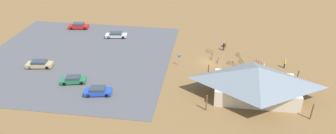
% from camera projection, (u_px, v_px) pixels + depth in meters
% --- Properties ---
extents(ground, '(160.00, 160.00, 0.00)m').
position_uv_depth(ground, '(210.00, 63.00, 60.72)').
color(ground, brown).
rests_on(ground, ground).
extents(parking_lot_asphalt, '(36.88, 35.76, 0.05)m').
position_uv_depth(parking_lot_asphalt, '(77.00, 57.00, 62.70)').
color(parking_lot_asphalt, '#4C4C51').
rests_on(parking_lot_asphalt, ground).
extents(bike_pavilion, '(15.42, 10.02, 5.34)m').
position_uv_depth(bike_pavilion, '(256.00, 80.00, 49.21)').
color(bike_pavilion, beige).
rests_on(bike_pavilion, ground).
extents(trash_bin, '(0.60, 0.60, 0.90)m').
position_uv_depth(trash_bin, '(225.00, 45.00, 66.81)').
color(trash_bin, brown).
rests_on(trash_bin, ground).
extents(lot_sign, '(0.56, 0.08, 2.20)m').
position_uv_depth(lot_sign, '(179.00, 59.00, 59.17)').
color(lot_sign, '#99999E').
rests_on(lot_sign, ground).
extents(bicycle_black_mid_cluster, '(1.60, 0.76, 0.81)m').
position_uv_depth(bicycle_black_mid_cluster, '(231.00, 63.00, 59.83)').
color(bicycle_black_mid_cluster, black).
rests_on(bicycle_black_mid_cluster, ground).
extents(bicycle_orange_edge_south, '(0.48, 1.68, 0.83)m').
position_uv_depth(bicycle_orange_edge_south, '(212.00, 57.00, 61.94)').
color(bicycle_orange_edge_south, black).
rests_on(bicycle_orange_edge_south, ground).
extents(bicycle_teal_yard_center, '(0.72, 1.64, 0.82)m').
position_uv_depth(bicycle_teal_yard_center, '(241.00, 61.00, 60.40)').
color(bicycle_teal_yard_center, black).
rests_on(bicycle_teal_yard_center, ground).
extents(bicycle_silver_edge_north, '(1.52, 0.91, 0.80)m').
position_uv_depth(bicycle_silver_edge_north, '(210.00, 51.00, 64.34)').
color(bicycle_silver_edge_north, black).
rests_on(bicycle_silver_edge_north, ground).
extents(bicycle_purple_yard_right, '(1.38, 1.02, 0.87)m').
position_uv_depth(bicycle_purple_yard_right, '(258.00, 63.00, 59.95)').
color(bicycle_purple_yard_right, black).
rests_on(bicycle_purple_yard_right, ground).
extents(bicycle_yellow_front_row, '(0.70, 1.52, 0.79)m').
position_uv_depth(bicycle_yellow_front_row, '(239.00, 55.00, 62.97)').
color(bicycle_yellow_front_row, black).
rests_on(bicycle_yellow_front_row, ground).
extents(bicycle_white_near_sign, '(0.48, 1.75, 0.80)m').
position_uv_depth(bicycle_white_near_sign, '(218.00, 61.00, 60.64)').
color(bicycle_white_near_sign, black).
rests_on(bicycle_white_near_sign, ground).
extents(bicycle_green_by_bin, '(0.49, 1.71, 0.84)m').
position_uv_depth(bicycle_green_by_bin, '(233.00, 69.00, 57.76)').
color(bicycle_green_by_bin, black).
rests_on(bicycle_green_by_bin, ground).
extents(car_silver_front_row, '(4.98, 2.44, 1.24)m').
position_uv_depth(car_silver_front_row, '(116.00, 35.00, 71.00)').
color(car_silver_front_row, '#BCBCC1').
rests_on(car_silver_front_row, parking_lot_asphalt).
extents(car_tan_near_entry, '(4.95, 2.52, 1.38)m').
position_uv_depth(car_tan_near_entry, '(39.00, 64.00, 58.71)').
color(car_tan_near_entry, tan).
rests_on(car_tan_near_entry, parking_lot_asphalt).
extents(car_red_aisle_side, '(4.83, 2.48, 1.39)m').
position_uv_depth(car_red_aisle_side, '(79.00, 26.00, 75.68)').
color(car_red_aisle_side, red).
rests_on(car_red_aisle_side, parking_lot_asphalt).
extents(car_blue_second_row, '(4.61, 2.62, 1.34)m').
position_uv_depth(car_blue_second_row, '(98.00, 91.00, 50.71)').
color(car_blue_second_row, '#1E42B2').
rests_on(car_blue_second_row, parking_lot_asphalt).
extents(car_green_back_corner, '(4.49, 2.63, 1.28)m').
position_uv_depth(car_green_back_corner, '(73.00, 80.00, 53.86)').
color(car_green_back_corner, '#1E6B3D').
rests_on(car_green_back_corner, parking_lot_asphalt).
extents(visitor_at_bikes, '(0.36, 0.38, 1.84)m').
position_uv_depth(visitor_at_bikes, '(285.00, 63.00, 58.47)').
color(visitor_at_bikes, '#2D3347').
rests_on(visitor_at_bikes, ground).
extents(visitor_near_lot, '(0.36, 0.36, 1.75)m').
position_uv_depth(visitor_near_lot, '(224.00, 46.00, 65.12)').
color(visitor_near_lot, '#2D3347').
rests_on(visitor_near_lot, ground).
extents(visitor_crossing_yard, '(0.37, 0.36, 1.83)m').
position_uv_depth(visitor_crossing_yard, '(263.00, 67.00, 57.24)').
color(visitor_crossing_yard, '#2D3347').
rests_on(visitor_crossing_yard, ground).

